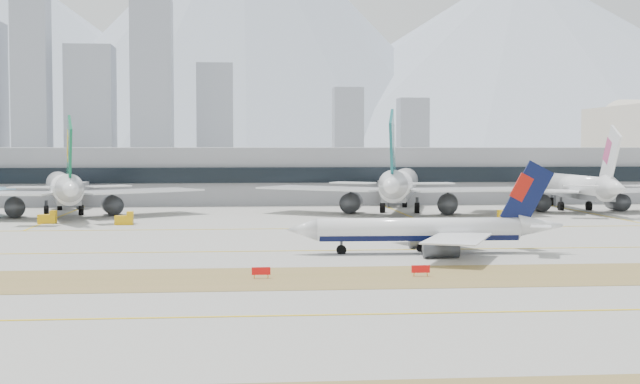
{
  "coord_description": "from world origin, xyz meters",
  "views": [
    {
      "loc": [
        -8.83,
        -135.66,
        15.59
      ],
      "look_at": [
        5.05,
        18.0,
        7.5
      ],
      "focal_mm": 50.0,
      "sensor_mm": 36.0,
      "label": 1
    }
  ],
  "objects": [
    {
      "name": "taxiing_airliner",
      "position": [
        18.33,
        -9.47,
        3.28
      ],
      "size": [
        40.45,
        35.19,
        13.6
      ],
      "rotation": [
        0.0,
        0.0,
        3.11
      ],
      "color": "white",
      "rests_on": "ground"
    },
    {
      "name": "hold_sign_left",
      "position": [
        -6.39,
        -32.0,
        0.88
      ],
      "size": [
        2.2,
        0.15,
        1.35
      ],
      "color": "red",
      "rests_on": "ground"
    },
    {
      "name": "apron_markings",
      "position": [
        0.0,
        -53.95,
        0.02
      ],
      "size": [
        360.0,
        122.22,
        0.06
      ],
      "color": "olive",
      "rests_on": "ground"
    },
    {
      "name": "gse_extra",
      "position": [
        -31.39,
        41.52,
        1.05
      ],
      "size": [
        3.55,
        2.0,
        2.6
      ],
      "color": "#E5A70C",
      "rests_on": "ground"
    },
    {
      "name": "widebody_china_air",
      "position": [
        71.38,
        70.26,
        5.39
      ],
      "size": [
        56.9,
        55.48,
        20.27
      ],
      "rotation": [
        0.0,
        0.0,
        1.56
      ],
      "color": "white",
      "rests_on": "ground"
    },
    {
      "name": "ground",
      "position": [
        0.0,
        0.0,
        0.0
      ],
      "size": [
        3000.0,
        3000.0,
        0.0
      ],
      "primitive_type": "plane",
      "color": "gray",
      "rests_on": "ground"
    },
    {
      "name": "widebody_cathay",
      "position": [
        27.73,
        65.88,
        6.19
      ],
      "size": [
        63.39,
        63.21,
        23.28
      ],
      "rotation": [
        0.0,
        0.0,
        1.33
      ],
      "color": "white",
      "rests_on": "ground"
    },
    {
      "name": "hold_sign_right",
      "position": [
        12.56,
        -32.0,
        0.88
      ],
      "size": [
        2.2,
        0.15,
        1.35
      ],
      "color": "red",
      "rests_on": "ground"
    },
    {
      "name": "city_skyline",
      "position": [
        -106.76,
        453.42,
        49.8
      ],
      "size": [
        342.0,
        49.8,
        140.0
      ],
      "color": "gray",
      "rests_on": "ground"
    },
    {
      "name": "mountain_ridge",
      "position": [
        33.0,
        1404.14,
        181.85
      ],
      "size": [
        2830.0,
        1120.0,
        470.0
      ],
      "color": "#9EA8B7",
      "rests_on": "ground"
    },
    {
      "name": "gse_c",
      "position": [
        48.02,
        49.43,
        1.05
      ],
      "size": [
        3.55,
        2.0,
        2.6
      ],
      "color": "#E5A70C",
      "rests_on": "ground"
    },
    {
      "name": "widebody_eva",
      "position": [
        -47.64,
        65.2,
        5.81
      ],
      "size": [
        59.44,
        59.28,
        21.84
      ],
      "rotation": [
        0.0,
        0.0,
        1.82
      ],
      "color": "white",
      "rests_on": "ground"
    },
    {
      "name": "terminal",
      "position": [
        0.0,
        114.84,
        7.5
      ],
      "size": [
        280.0,
        43.1,
        15.0
      ],
      "color": "gray",
      "rests_on": "ground"
    },
    {
      "name": "gse_b",
      "position": [
        -47.04,
        45.76,
        1.05
      ],
      "size": [
        3.55,
        2.0,
        2.6
      ],
      "color": "#E5A70C",
      "rests_on": "ground"
    }
  ]
}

